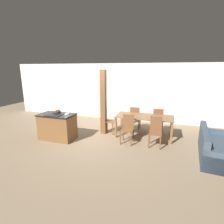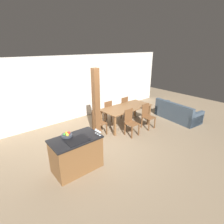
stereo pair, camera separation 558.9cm
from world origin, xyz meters
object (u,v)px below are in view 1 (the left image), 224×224
at_px(fruit_bowl, 57,111).
at_px(dining_chair_far_left, 135,118).
at_px(kitchen_island, 57,127).
at_px(dining_chair_near_left, 128,128).
at_px(dining_table, 144,119).
at_px(dining_chair_far_right, 158,119).
at_px(dining_chair_near_right, 156,131).
at_px(couch, 215,149).
at_px(wine_glass_far, 68,113).
at_px(wine_glass_near, 65,114).
at_px(timber_post, 103,103).
at_px(dining_chair_head_end, 108,120).
at_px(wine_glass_middle, 67,114).

bearing_deg(fruit_bowl, dining_chair_far_left, 32.94).
relative_size(kitchen_island, dining_chair_near_left, 1.30).
xyz_separation_m(dining_table, dining_chair_far_right, (0.46, 0.70, -0.18)).
xyz_separation_m(dining_chair_near_right, couch, (1.66, -0.31, -0.23)).
relative_size(wine_glass_far, dining_chair_near_left, 0.15).
bearing_deg(kitchen_island, dining_table, 21.76).
distance_m(dining_chair_near_right, couch, 1.71).
relative_size(wine_glass_near, dining_chair_far_left, 0.15).
relative_size(kitchen_island, timber_post, 0.51).
xyz_separation_m(kitchen_island, dining_chair_head_end, (1.49, 1.15, 0.04)).
xyz_separation_m(dining_chair_near_left, timber_post, (-1.07, 0.57, 0.71)).
relative_size(wine_glass_middle, dining_chair_far_left, 0.15).
relative_size(wine_glass_middle, dining_chair_head_end, 0.15).
relative_size(kitchen_island, dining_chair_far_right, 1.30).
height_order(kitchen_island, dining_chair_near_left, dining_chair_near_left).
distance_m(wine_glass_middle, dining_table, 2.73).
bearing_deg(dining_chair_far_right, wine_glass_near, 37.37).
height_order(dining_chair_near_right, timber_post, timber_post).
distance_m(wine_glass_far, timber_post, 1.42).
bearing_deg(fruit_bowl, wine_glass_near, -36.56).
distance_m(fruit_bowl, wine_glass_near, 0.83).
height_order(dining_chair_near_right, dining_chair_head_end, same).
relative_size(kitchen_island, wine_glass_middle, 8.88).
xyz_separation_m(fruit_bowl, dining_chair_near_left, (2.55, 0.26, -0.46)).
relative_size(kitchen_island, couch, 0.63).
bearing_deg(wine_glass_near, couch, 5.59).
relative_size(wine_glass_far, dining_chair_near_right, 0.15).
bearing_deg(wine_glass_far, dining_table, 28.46).
xyz_separation_m(fruit_bowl, couch, (5.13, -0.05, -0.69)).
bearing_deg(fruit_bowl, kitchen_island, -59.60).
distance_m(fruit_bowl, dining_chair_far_right, 3.87).
bearing_deg(wine_glass_near, dining_chair_near_left, 21.60).
bearing_deg(dining_table, wine_glass_near, -148.37).
height_order(dining_chair_far_left, timber_post, timber_post).
bearing_deg(timber_post, dining_table, 4.59).
relative_size(wine_glass_middle, timber_post, 0.06).
xyz_separation_m(kitchen_island, timber_post, (1.36, 1.03, 0.75)).
relative_size(kitchen_island, dining_chair_head_end, 1.30).
bearing_deg(fruit_bowl, dining_table, 17.59).
bearing_deg(dining_chair_near_left, wine_glass_near, -158.40).
bearing_deg(wine_glass_middle, dining_chair_head_end, 55.05).
bearing_deg(kitchen_island, dining_chair_far_left, 37.29).
bearing_deg(couch, dining_table, 70.87).
distance_m(wine_glass_near, dining_chair_near_left, 2.10).
height_order(wine_glass_near, dining_chair_near_right, wine_glass_near).
height_order(kitchen_island, dining_chair_far_left, dining_chair_far_left).
height_order(fruit_bowl, dining_chair_head_end, fruit_bowl).
bearing_deg(wine_glass_near, wine_glass_middle, 90.00).
bearing_deg(timber_post, dining_chair_head_end, 42.63).
xyz_separation_m(wine_glass_near, dining_table, (2.35, 1.45, -0.34)).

